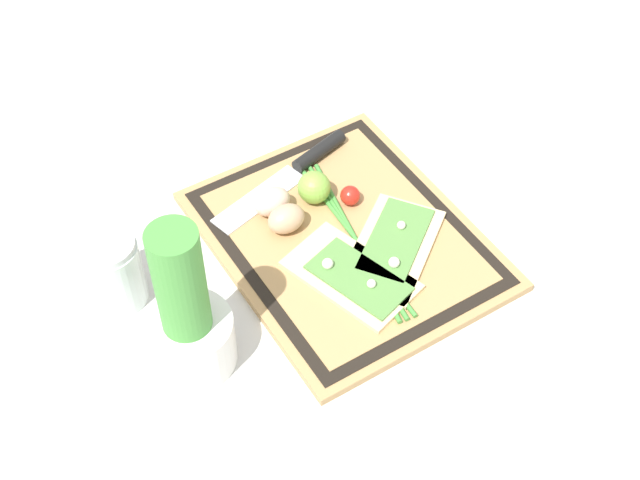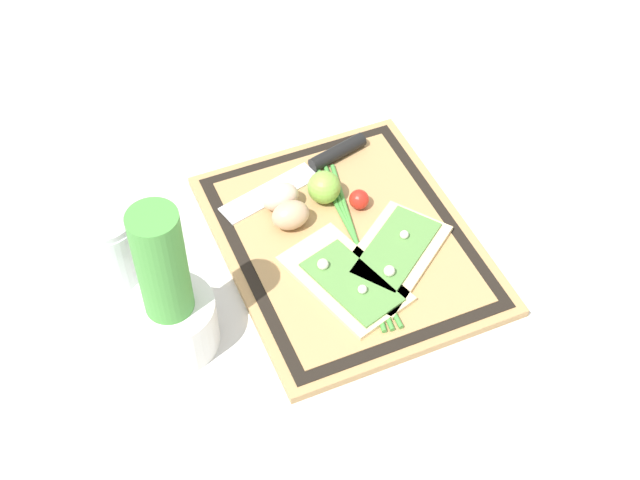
% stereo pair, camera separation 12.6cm
% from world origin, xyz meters
% --- Properties ---
extents(ground_plane, '(6.00, 6.00, 0.00)m').
position_xyz_m(ground_plane, '(0.00, 0.00, 0.00)').
color(ground_plane, silver).
extents(cutting_board, '(0.43, 0.35, 0.02)m').
position_xyz_m(cutting_board, '(0.00, 0.00, 0.01)').
color(cutting_board, tan).
rests_on(cutting_board, ground_plane).
extents(pizza_slice_near, '(0.19, 0.21, 0.02)m').
position_xyz_m(pizza_slice_near, '(-0.06, -0.04, 0.02)').
color(pizza_slice_near, beige).
rests_on(pizza_slice_near, cutting_board).
extents(pizza_slice_far, '(0.20, 0.15, 0.02)m').
position_xyz_m(pizza_slice_far, '(-0.07, 0.03, 0.02)').
color(pizza_slice_far, beige).
rests_on(pizza_slice_far, cutting_board).
extents(knife, '(0.09, 0.26, 0.02)m').
position_xyz_m(knife, '(0.15, -0.02, 0.02)').
color(knife, silver).
rests_on(knife, cutting_board).
extents(egg_brown, '(0.04, 0.06, 0.04)m').
position_xyz_m(egg_brown, '(0.06, 0.07, 0.04)').
color(egg_brown, tan).
rests_on(egg_brown, cutting_board).
extents(egg_pink, '(0.04, 0.06, 0.04)m').
position_xyz_m(egg_pink, '(0.10, 0.07, 0.04)').
color(egg_pink, beige).
rests_on(egg_pink, cutting_board).
extents(lime, '(0.05, 0.05, 0.05)m').
position_xyz_m(lime, '(0.09, -0.00, 0.04)').
color(lime, '#7FB742').
rests_on(lime, cutting_board).
extents(cherry_tomato_red, '(0.03, 0.03, 0.03)m').
position_xyz_m(cherry_tomato_red, '(0.05, -0.04, 0.03)').
color(cherry_tomato_red, red).
rests_on(cherry_tomato_red, cutting_board).
extents(scallion_bunch, '(0.32, 0.07, 0.01)m').
position_xyz_m(scallion_bunch, '(-0.01, -0.01, 0.02)').
color(scallion_bunch, '#47933D').
rests_on(scallion_bunch, cutting_board).
extents(herb_pot, '(0.11, 0.11, 0.25)m').
position_xyz_m(herb_pot, '(-0.06, 0.28, 0.09)').
color(herb_pot, white).
rests_on(herb_pot, ground_plane).
extents(sauce_jar, '(0.08, 0.08, 0.11)m').
position_xyz_m(sauce_jar, '(0.08, 0.32, 0.05)').
color(sauce_jar, silver).
rests_on(sauce_jar, ground_plane).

